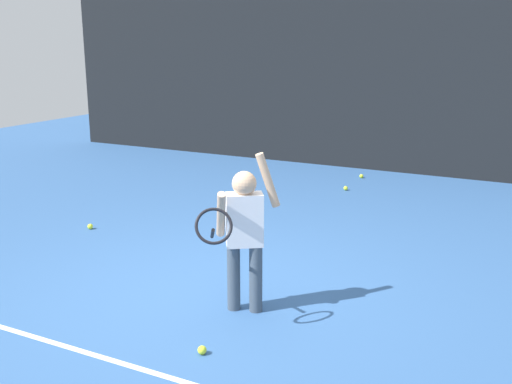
{
  "coord_description": "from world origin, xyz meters",
  "views": [
    {
      "loc": [
        2.66,
        -4.26,
        2.24
      ],
      "look_at": [
        0.24,
        0.53,
        0.85
      ],
      "focal_mm": 41.97,
      "sensor_mm": 36.0,
      "label": 1
    }
  ],
  "objects_px": {
    "tennis_ball_4": "(202,350)",
    "tennis_ball_1": "(361,176)",
    "tennis_ball_3": "(346,188)",
    "tennis_ball_5": "(90,226)",
    "tennis_player": "(243,229)"
  },
  "relations": [
    {
      "from": "tennis_ball_4",
      "to": "tennis_ball_1",
      "type": "bearing_deg",
      "value": 96.21
    },
    {
      "from": "tennis_ball_3",
      "to": "tennis_ball_4",
      "type": "height_order",
      "value": "same"
    },
    {
      "from": "tennis_ball_5",
      "to": "tennis_ball_3",
      "type": "bearing_deg",
      "value": 56.23
    },
    {
      "from": "tennis_ball_3",
      "to": "tennis_ball_1",
      "type": "bearing_deg",
      "value": 91.98
    },
    {
      "from": "tennis_ball_3",
      "to": "tennis_ball_5",
      "type": "distance_m",
      "value": 3.85
    },
    {
      "from": "tennis_ball_1",
      "to": "tennis_ball_3",
      "type": "relative_size",
      "value": 1.0
    },
    {
      "from": "tennis_ball_4",
      "to": "tennis_ball_5",
      "type": "bearing_deg",
      "value": 145.54
    },
    {
      "from": "tennis_ball_3",
      "to": "tennis_ball_4",
      "type": "xyz_separation_m",
      "value": [
        0.62,
        -5.1,
        0.0
      ]
    },
    {
      "from": "tennis_ball_3",
      "to": "tennis_ball_5",
      "type": "xyz_separation_m",
      "value": [
        -2.14,
        -3.2,
        0.0
      ]
    },
    {
      "from": "tennis_player",
      "to": "tennis_ball_1",
      "type": "xyz_separation_m",
      "value": [
        -0.59,
        5.22,
        -0.69
      ]
    },
    {
      "from": "tennis_player",
      "to": "tennis_ball_4",
      "type": "xyz_separation_m",
      "value": [
        0.07,
        -0.77,
        -0.69
      ]
    },
    {
      "from": "tennis_ball_1",
      "to": "tennis_ball_5",
      "type": "bearing_deg",
      "value": -117.24
    },
    {
      "from": "tennis_player",
      "to": "tennis_ball_3",
      "type": "xyz_separation_m",
      "value": [
        -0.55,
        4.33,
        -0.69
      ]
    },
    {
      "from": "tennis_ball_1",
      "to": "tennis_ball_4",
      "type": "relative_size",
      "value": 1.0
    },
    {
      "from": "tennis_ball_1",
      "to": "tennis_ball_3",
      "type": "height_order",
      "value": "same"
    }
  ]
}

